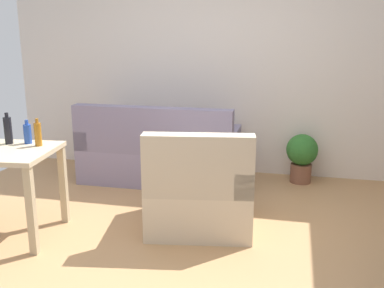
{
  "coord_description": "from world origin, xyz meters",
  "views": [
    {
      "loc": [
        0.94,
        -3.17,
        1.71
      ],
      "look_at": [
        0.1,
        0.5,
        0.75
      ],
      "focal_mm": 41.45,
      "sensor_mm": 36.0,
      "label": 1
    }
  ],
  "objects_px": {
    "potted_plant": "(302,155)",
    "armchair": "(200,193)",
    "bottle_blue": "(28,133)",
    "bottle_dark": "(8,130)",
    "bottle_amber": "(38,134)",
    "couch": "(159,155)"
  },
  "relations": [
    {
      "from": "bottle_dark",
      "to": "bottle_amber",
      "type": "relative_size",
      "value": 1.16
    },
    {
      "from": "potted_plant",
      "to": "bottle_dark",
      "type": "bearing_deg",
      "value": -144.7
    },
    {
      "from": "potted_plant",
      "to": "bottle_blue",
      "type": "bearing_deg",
      "value": -143.75
    },
    {
      "from": "couch",
      "to": "armchair",
      "type": "relative_size",
      "value": 1.75
    },
    {
      "from": "potted_plant",
      "to": "armchair",
      "type": "xyz_separation_m",
      "value": [
        -0.89,
        -1.47,
        -0.01
      ]
    },
    {
      "from": "armchair",
      "to": "bottle_amber",
      "type": "bearing_deg",
      "value": 4.5
    },
    {
      "from": "bottle_blue",
      "to": "couch",
      "type": "bearing_deg",
      "value": 62.23
    },
    {
      "from": "couch",
      "to": "bottle_blue",
      "type": "xyz_separation_m",
      "value": [
        -0.75,
        -1.42,
        0.54
      ]
    },
    {
      "from": "armchair",
      "to": "couch",
      "type": "bearing_deg",
      "value": -67.01
    },
    {
      "from": "bottle_blue",
      "to": "potted_plant",
      "type": "bearing_deg",
      "value": 36.25
    },
    {
      "from": "couch",
      "to": "armchair",
      "type": "distance_m",
      "value": 1.36
    },
    {
      "from": "potted_plant",
      "to": "bottle_dark",
      "type": "distance_m",
      "value": 3.14
    },
    {
      "from": "bottle_blue",
      "to": "bottle_dark",
      "type": "bearing_deg",
      "value": -162.26
    },
    {
      "from": "couch",
      "to": "bottle_amber",
      "type": "xyz_separation_m",
      "value": [
        -0.61,
        -1.48,
        0.56
      ]
    },
    {
      "from": "potted_plant",
      "to": "bottle_blue",
      "type": "relative_size",
      "value": 2.74
    },
    {
      "from": "bottle_dark",
      "to": "couch",
      "type": "bearing_deg",
      "value": 58.47
    },
    {
      "from": "bottle_dark",
      "to": "bottle_amber",
      "type": "bearing_deg",
      "value": -1.39
    },
    {
      "from": "bottle_dark",
      "to": "bottle_blue",
      "type": "height_order",
      "value": "bottle_dark"
    },
    {
      "from": "couch",
      "to": "bottle_amber",
      "type": "distance_m",
      "value": 1.69
    },
    {
      "from": "armchair",
      "to": "bottle_dark",
      "type": "bearing_deg",
      "value": 1.89
    },
    {
      "from": "potted_plant",
      "to": "bottle_amber",
      "type": "relative_size",
      "value": 2.4
    },
    {
      "from": "potted_plant",
      "to": "armchair",
      "type": "distance_m",
      "value": 1.72
    }
  ]
}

